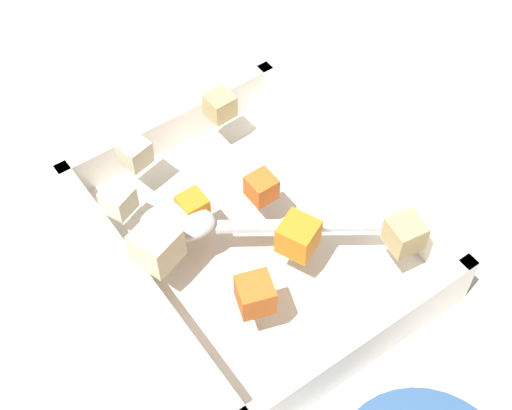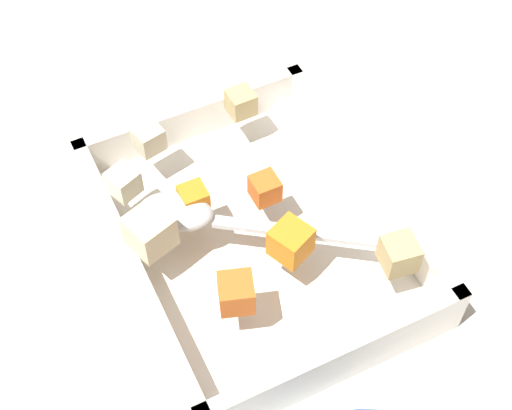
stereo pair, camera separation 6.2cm
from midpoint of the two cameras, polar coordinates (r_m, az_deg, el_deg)
ground_plane at (r=0.67m, az=-1.33°, el=-4.09°), size 4.00×4.00×0.00m
baking_dish at (r=0.66m, az=-2.69°, el=-2.67°), size 0.29×0.23×0.05m
carrot_chunk_mid_left at (r=0.62m, az=-7.67°, el=-0.33°), size 0.02×0.02×0.02m
carrot_chunk_near_left at (r=0.57m, az=-3.20°, el=-7.01°), size 0.03×0.03×0.03m
carrot_chunk_rim_edge at (r=0.63m, az=-2.39°, el=1.15°), size 0.02×0.02×0.02m
carrot_chunk_center at (r=0.60m, az=0.46°, el=-2.49°), size 0.04×0.04×0.03m
potato_chunk_far_left at (r=0.61m, az=8.39°, el=-2.37°), size 0.03×0.03×0.03m
potato_chunk_near_spoon at (r=0.64m, az=-13.17°, el=0.19°), size 0.03×0.03×0.02m
potato_chunk_under_handle at (r=0.70m, az=-5.32°, el=7.39°), size 0.02×0.02×0.02m
potato_chunk_mid_right at (r=0.60m, az=-10.52°, el=-3.25°), size 0.04×0.04×0.03m
potato_chunk_corner_se at (r=0.67m, az=-11.85°, el=3.74°), size 0.03×0.03×0.02m
serving_spoon at (r=0.62m, az=-7.59°, el=-1.52°), size 0.14×0.18×0.02m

